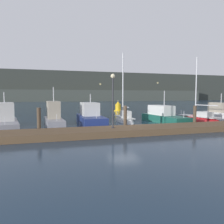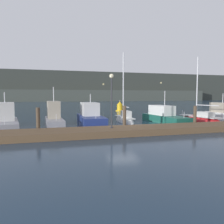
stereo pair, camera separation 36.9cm
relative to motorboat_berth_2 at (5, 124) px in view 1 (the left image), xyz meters
The scene contains 15 objects.
ground_plane 10.25m from the motorboat_berth_2, 20.68° to the right, with size 400.00×400.00×0.00m, color #1E3347.
dock 11.11m from the motorboat_berth_2, 30.44° to the right, with size 33.85×2.80×0.45m, color brown.
mooring_pile_1 4.98m from the motorboat_berth_2, 53.63° to the right, with size 0.28×0.28×1.93m, color #4C3D2D.
mooring_pile_2 10.39m from the motorboat_berth_2, 22.56° to the right, with size 0.28×0.28×1.98m, color #4C3D2D.
mooring_pile_3 16.72m from the motorboat_berth_2, 13.78° to the right, with size 0.28×0.28×1.89m, color #4C3D2D.
motorboat_berth_2 is the anchor object (origin of this frame).
motorboat_berth_3 4.11m from the motorboat_berth_2, ahead, with size 1.93×5.74×4.17m.
motorboat_berth_4 7.54m from the motorboat_berth_2, ahead, with size 2.37×6.62×3.48m.
sailboat_berth_5 11.41m from the motorboat_berth_2, ahead, with size 1.32×5.21×8.12m.
motorboat_berth_6 15.31m from the motorboat_berth_2, ahead, with size 2.75×7.16×3.77m.
sailboat_berth_7 19.34m from the motorboat_berth_2, ahead, with size 2.39×5.88×7.64m.
motorboat_berth_8 23.10m from the motorboat_berth_2, ahead, with size 1.92×5.59×3.57m.
channel_buoy 23.23m from the motorboat_berth_2, 46.98° to the left, with size 1.49×1.49×1.91m.
dock_lamppost 10.13m from the motorboat_berth_2, 34.22° to the right, with size 0.32×0.32×3.90m.
hillside_backdrop 97.22m from the motorboat_berth_2, 84.09° to the left, with size 240.00×23.00×15.09m.
Camera 1 is at (-6.06, -16.94, 2.80)m, focal length 35.00 mm.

